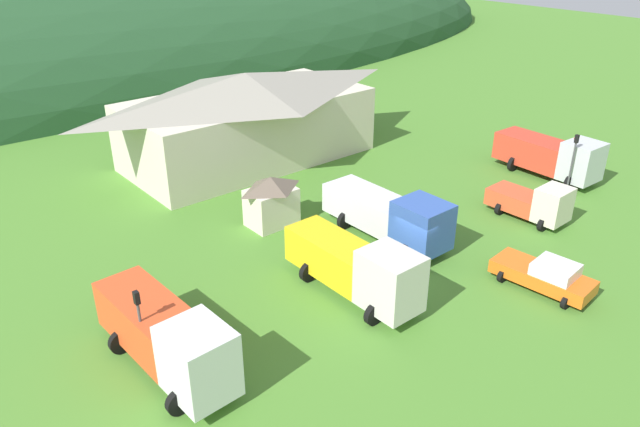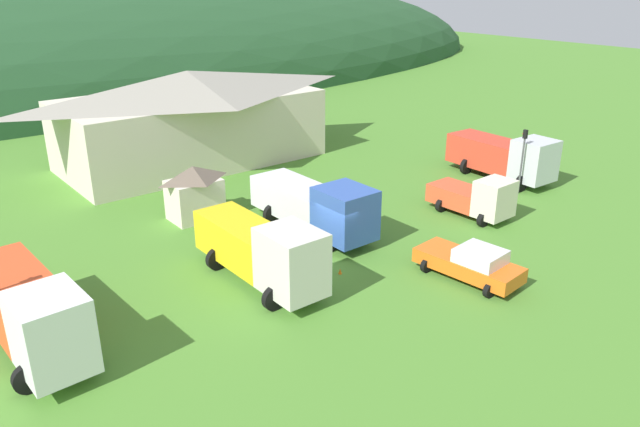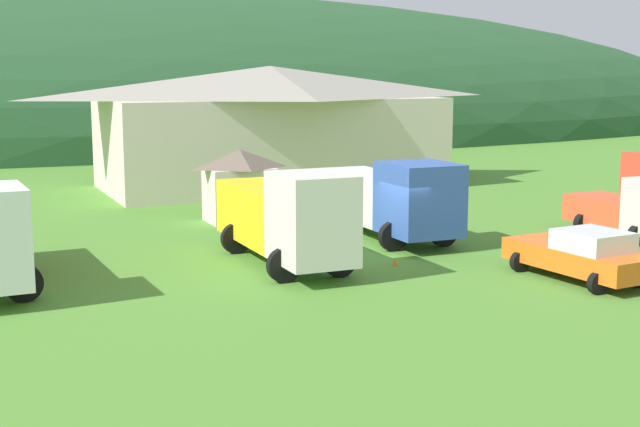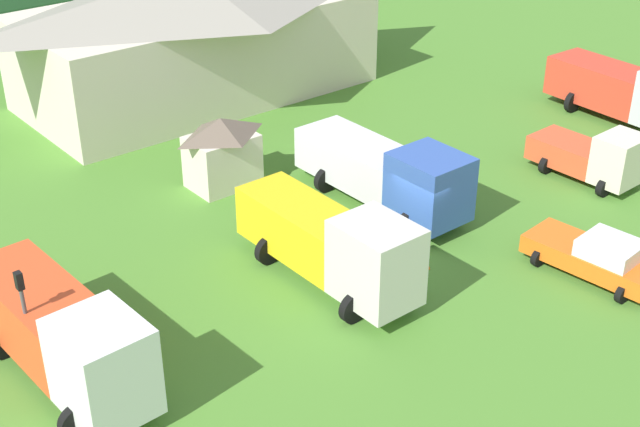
{
  "view_description": "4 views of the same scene",
  "coord_description": "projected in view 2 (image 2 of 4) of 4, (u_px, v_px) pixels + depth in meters",
  "views": [
    {
      "loc": [
        -21.55,
        -18.53,
        17.12
      ],
      "look_at": [
        -2.16,
        4.62,
        2.19
      ],
      "focal_mm": 33.81,
      "sensor_mm": 36.0,
      "label": 1
    },
    {
      "loc": [
        -17.55,
        -21.46,
        13.51
      ],
      "look_at": [
        0.8,
        1.42,
        1.76
      ],
      "focal_mm": 34.32,
      "sensor_mm": 36.0,
      "label": 2
    },
    {
      "loc": [
        -14.59,
        -27.71,
        6.6
      ],
      "look_at": [
        -2.43,
        0.25,
        1.61
      ],
      "focal_mm": 49.65,
      "sensor_mm": 36.0,
      "label": 3
    },
    {
      "loc": [
        -21.14,
        -20.61,
        17.45
      ],
      "look_at": [
        -3.25,
        1.22,
        2.01
      ],
      "focal_mm": 49.25,
      "sensor_mm": 36.0,
      "label": 4
    }
  ],
  "objects": [
    {
      "name": "ground_plane",
      "position": [
        325.0,
        258.0,
        30.76
      ],
      "size": [
        200.0,
        200.0,
        0.0
      ],
      "primitive_type": "plane",
      "color": "#4C842D"
    },
    {
      "name": "forested_hill_backdrop",
      "position": [
        4.0,
        84.0,
        77.48
      ],
      "size": [
        163.77,
        60.0,
        29.22
      ],
      "primitive_type": "ellipsoid",
      "color": "#234C28",
      "rests_on": "ground"
    },
    {
      "name": "depot_building",
      "position": [
        190.0,
        116.0,
        44.79
      ],
      "size": [
        19.72,
        9.71,
        6.78
      ],
      "color": "beige",
      "rests_on": "ground"
    },
    {
      "name": "play_shed_cream",
      "position": [
        194.0,
        192.0,
        35.05
      ],
      "size": [
        3.1,
        2.25,
        3.17
      ],
      "color": "beige",
      "rests_on": "ground"
    },
    {
      "name": "heavy_rig_white",
      "position": [
        30.0,
        311.0,
        22.6
      ],
      "size": [
        3.26,
        8.22,
        3.38
      ],
      "rotation": [
        0.0,
        0.0,
        -1.53
      ],
      "color": "white",
      "rests_on": "ground"
    },
    {
      "name": "flatbed_truck_yellow",
      "position": [
        263.0,
        250.0,
        27.58
      ],
      "size": [
        3.02,
        8.06,
        3.39
      ],
      "rotation": [
        0.0,
        0.0,
        -1.57
      ],
      "color": "silver",
      "rests_on": "ground"
    },
    {
      "name": "box_truck_blue",
      "position": [
        317.0,
        205.0,
        33.06
      ],
      "size": [
        3.24,
        8.46,
        3.2
      ],
      "rotation": [
        0.0,
        0.0,
        -1.57
      ],
      "color": "#3356AD",
      "rests_on": "ground"
    },
    {
      "name": "light_truck_cream",
      "position": [
        477.0,
        197.0,
        35.44
      ],
      "size": [
        2.65,
        5.02,
        2.52
      ],
      "rotation": [
        0.0,
        0.0,
        -1.55
      ],
      "color": "beige",
      "rests_on": "ground"
    },
    {
      "name": "tow_truck_silver",
      "position": [
        505.0,
        155.0,
        41.71
      ],
      "size": [
        3.45,
        7.72,
        3.25
      ],
      "rotation": [
        0.0,
        0.0,
        -1.61
      ],
      "color": "silver",
      "rests_on": "ground"
    },
    {
      "name": "service_pickup_orange",
      "position": [
        471.0,
        263.0,
        28.35
      ],
      "size": [
        2.73,
        5.17,
        1.66
      ],
      "rotation": [
        0.0,
        0.0,
        -1.47
      ],
      "color": "orange",
      "rests_on": "ground"
    },
    {
      "name": "traffic_light_east",
      "position": [
        523.0,
        155.0,
        38.65
      ],
      "size": [
        0.2,
        0.32,
        4.21
      ],
      "color": "#4C4C51",
      "rests_on": "ground"
    },
    {
      "name": "traffic_cone_near_pickup",
      "position": [
        340.0,
        274.0,
        29.15
      ],
      "size": [
        0.36,
        0.36,
        0.52
      ],
      "primitive_type": "cone",
      "color": "orange",
      "rests_on": "ground"
    }
  ]
}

